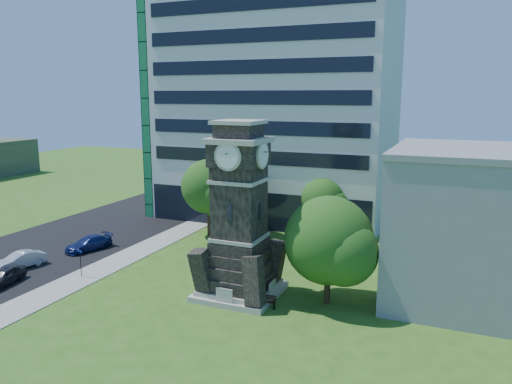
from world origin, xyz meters
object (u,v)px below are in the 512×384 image
at_px(car_street_mid, 20,260).
at_px(park_bench, 264,301).
at_px(clock_tower, 239,222).
at_px(car_street_south, 3,276).
at_px(car_east_lot, 453,304).
at_px(street_sign, 80,260).
at_px(car_street_north, 89,243).

distance_m(car_street_mid, park_bench, 21.14).
bearing_deg(clock_tower, car_street_south, -163.07).
bearing_deg(car_street_south, car_east_lot, 3.32).
relative_size(car_east_lot, street_sign, 2.12).
bearing_deg(car_east_lot, clock_tower, 107.55).
height_order(car_street_south, car_street_north, car_street_south).
relative_size(car_street_mid, park_bench, 2.52).
distance_m(clock_tower, car_street_north, 17.98).
distance_m(clock_tower, car_street_south, 18.30).
height_order(clock_tower, car_east_lot, clock_tower).
bearing_deg(clock_tower, car_street_north, 166.89).
bearing_deg(car_street_north, car_street_mid, -90.13).
bearing_deg(park_bench, car_street_south, -178.07).
bearing_deg(car_street_north, clock_tower, 3.96).
relative_size(clock_tower, car_street_north, 2.81).
bearing_deg(street_sign, park_bench, 18.24).
height_order(clock_tower, park_bench, clock_tower).
xyz_separation_m(car_street_south, car_street_north, (0.02, 9.10, -0.01)).
xyz_separation_m(car_street_south, park_bench, (19.31, 3.87, -0.21)).
distance_m(park_bench, street_sign, 15.10).
xyz_separation_m(car_street_mid, car_east_lot, (32.71, 4.45, 0.00)).
distance_m(car_street_mid, car_street_north, 6.23).
bearing_deg(park_bench, clock_tower, 142.18).
bearing_deg(park_bench, street_sign, 172.24).
bearing_deg(car_street_south, park_bench, 0.84).
distance_m(car_street_north, car_east_lot, 30.90).
distance_m(car_east_lot, park_bench, 12.17).
relative_size(car_street_south, park_bench, 2.37).
height_order(car_street_south, car_east_lot, car_east_lot).
relative_size(car_street_mid, car_street_north, 0.91).
bearing_deg(car_street_south, car_street_north, 79.37).
height_order(car_street_north, street_sign, street_sign).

